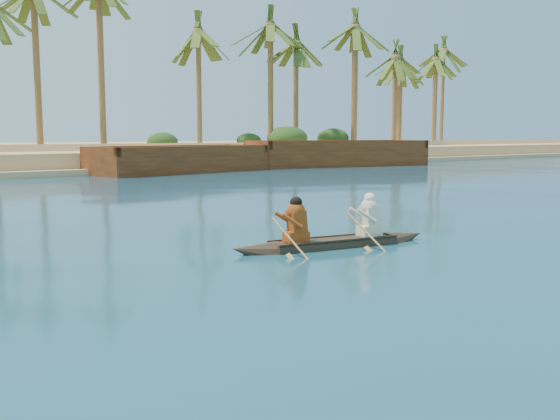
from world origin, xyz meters
TOP-DOWN VIEW (x-y plane):
  - ground at (0.00, 0.00)m, footprint 160.00×160.00m
  - palm_grove at (0.00, 35.00)m, footprint 110.00×14.00m
  - shrub_cluster at (0.00, 31.50)m, footprint 100.00×6.00m
  - canoe at (-4.27, -4.00)m, footprint 4.78×1.52m
  - barge_mid at (5.80, 22.00)m, footprint 12.45×5.98m
  - barge_right at (19.33, 22.00)m, footprint 14.43×7.33m

SIDE VIEW (x-z plane):
  - ground at x=0.00m, z-range 0.00..0.00m
  - canoe at x=-4.27m, z-range -0.40..0.91m
  - barge_mid at x=5.80m, z-range -0.30..1.69m
  - barge_right at x=19.33m, z-range -0.34..1.95m
  - shrub_cluster at x=0.00m, z-range 0.00..2.40m
  - palm_grove at x=0.00m, z-range 0.00..16.00m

